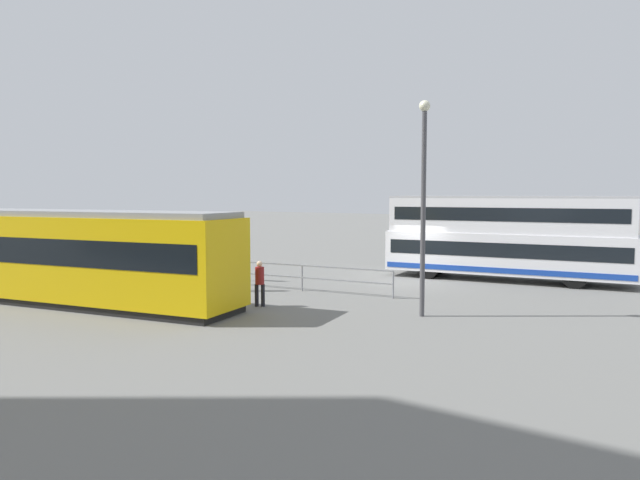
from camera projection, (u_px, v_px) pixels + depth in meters
name	position (u px, v px, depth m)	size (l,w,h in m)	color
ground_plane	(409.00, 282.00, 26.59)	(160.00, 160.00, 0.00)	slate
double_decker_bus	(506.00, 237.00, 26.78)	(11.06, 3.64, 3.88)	white
tram_yellow	(50.00, 254.00, 21.60)	(15.77, 5.15, 3.38)	#E5B70C
pedestrian_near_railing	(245.00, 267.00, 23.92)	(0.45, 0.45, 1.75)	black
pedestrian_crossing	(260.00, 280.00, 20.65)	(0.45, 0.45, 1.62)	black
pedestrian_railing	(302.00, 273.00, 23.99)	(7.92, 0.93, 1.08)	gray
info_sign	(222.00, 242.00, 26.64)	(1.08, 0.25, 2.60)	slate
street_lamp	(423.00, 192.00, 18.75)	(0.36, 0.36, 6.94)	#4C4C51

